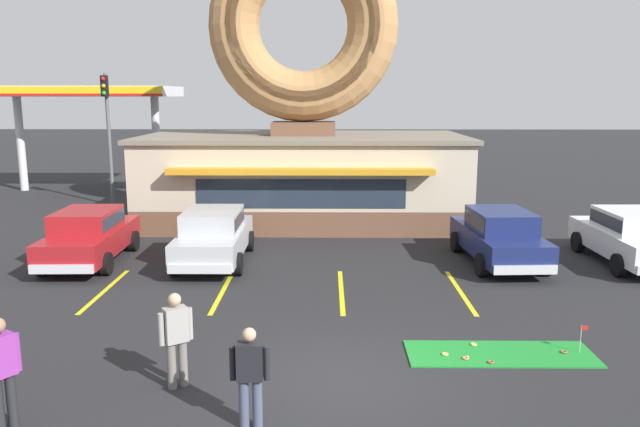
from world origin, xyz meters
TOP-DOWN VIEW (x-y plane):
  - ground_plane at (0.00, 0.00)m, footprint 160.00×160.00m
  - donut_shop_building at (-1.18, 13.94)m, footprint 12.30×6.75m
  - putting_mat at (3.04, 1.13)m, footprint 3.56×1.22m
  - mini_donut_near_left at (4.26, 1.16)m, footprint 0.13×0.13m
  - mini_donut_near_right at (2.32, 0.84)m, footprint 0.13×0.13m
  - mini_donut_mid_left at (1.97, 1.03)m, footprint 0.13×0.13m
  - mini_donut_mid_centre at (2.62, 1.50)m, footprint 0.13×0.13m
  - mini_donut_mid_right at (2.75, 0.68)m, footprint 0.13×0.13m
  - golf_ball at (2.37, 0.91)m, footprint 0.04×0.04m
  - putting_flag_pin at (4.60, 1.17)m, footprint 0.13×0.01m
  - car_white at (8.53, 7.71)m, footprint 2.02×4.58m
  - car_navy at (4.75, 7.72)m, footprint 2.16×4.64m
  - car_silver at (-3.61, 7.70)m, footprint 1.99×4.57m
  - car_red at (-7.26, 7.64)m, footprint 2.08×4.61m
  - pedestrian_blue_sweater_man at (-1.40, -1.57)m, footprint 0.60×0.25m
  - pedestrian_hooded_kid at (-5.00, -1.69)m, footprint 0.42×0.50m
  - pedestrian_leather_jacket_man at (-2.80, -0.28)m, footprint 0.51×0.41m
  - trash_bin at (4.96, 11.18)m, footprint 0.57×0.57m
  - traffic_light_pole at (-9.89, 17.29)m, footprint 0.28×0.47m
  - gas_station_canopy at (-12.52, 21.76)m, footprint 9.00×4.46m
  - parking_stripe_far_left at (-5.91, 5.00)m, footprint 0.12×3.60m
  - parking_stripe_left at (-2.91, 5.00)m, footprint 0.12×3.60m
  - parking_stripe_mid_left at (0.09, 5.00)m, footprint 0.12×3.60m
  - parking_stripe_centre at (3.09, 5.00)m, footprint 0.12×3.60m

SIDE VIEW (x-z plane):
  - ground_plane at x=0.00m, z-range 0.00..0.00m
  - parking_stripe_far_left at x=-5.91m, z-range 0.00..0.01m
  - parking_stripe_left at x=-2.91m, z-range 0.00..0.01m
  - parking_stripe_mid_left at x=0.09m, z-range 0.00..0.01m
  - parking_stripe_centre at x=3.09m, z-range 0.00..0.01m
  - putting_mat at x=3.04m, z-range 0.00..0.03m
  - mini_donut_near_left at x=4.26m, z-range 0.03..0.07m
  - mini_donut_near_right at x=2.32m, z-range 0.03..0.07m
  - mini_donut_mid_left at x=1.97m, z-range 0.03..0.07m
  - mini_donut_mid_centre at x=2.62m, z-range 0.03..0.07m
  - mini_donut_mid_right at x=2.75m, z-range 0.03..0.07m
  - golf_ball at x=2.37m, z-range 0.03..0.07m
  - putting_flag_pin at x=4.60m, z-range 0.16..0.71m
  - trash_bin at x=4.96m, z-range 0.01..0.99m
  - pedestrian_blue_sweater_man at x=-1.40m, z-range 0.08..1.64m
  - car_white at x=8.53m, z-range 0.07..1.67m
  - car_navy at x=4.75m, z-range 0.07..1.67m
  - car_silver at x=-3.61m, z-range 0.07..1.67m
  - car_red at x=-7.26m, z-range 0.07..1.67m
  - pedestrian_leather_jacket_man at x=-2.80m, z-range 0.09..1.75m
  - pedestrian_hooded_kid at x=-5.00m, z-range 0.10..1.85m
  - traffic_light_pole at x=-9.89m, z-range 0.81..6.61m
  - donut_shop_building at x=-1.18m, z-range -1.74..9.22m
  - gas_station_canopy at x=-12.52m, z-range 2.21..7.51m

